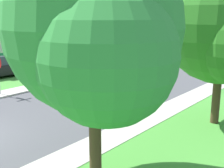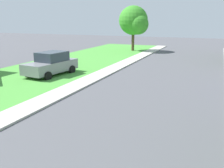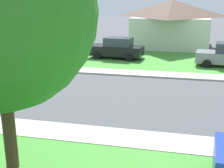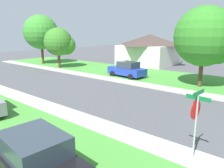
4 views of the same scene
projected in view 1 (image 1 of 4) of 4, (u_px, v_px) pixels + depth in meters
sidewalk_east at (196, 96)px, 17.76m from camera, size 1.40×56.00×0.10m
sidewalk_west at (85, 76)px, 23.57m from camera, size 1.40×56.00×0.10m
lawn_west at (48, 69)px, 26.48m from camera, size 8.00×56.00×0.08m
car_grey_across_road at (91, 56)px, 28.56m from camera, size 2.43×4.49×1.76m
car_black_behind_trees at (6, 66)px, 23.06m from camera, size 2.34×4.45×1.76m
tree_sidewalk_near at (97, 34)px, 7.56m from camera, size 5.15×4.79×6.90m
tree_across_right at (181, 22)px, 39.42m from camera, size 3.94×3.67×5.74m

